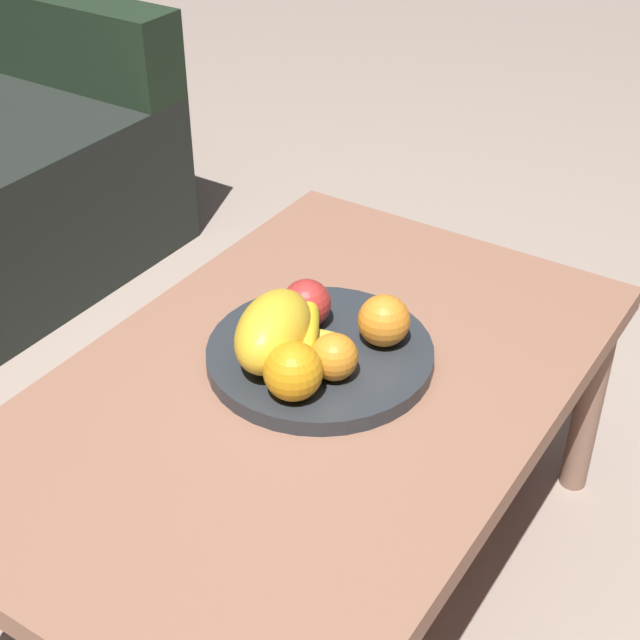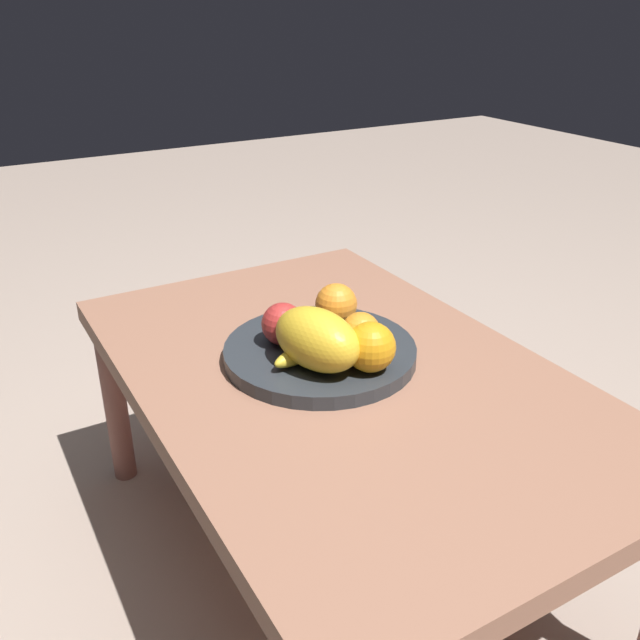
{
  "view_description": "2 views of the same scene",
  "coord_description": "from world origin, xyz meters",
  "px_view_note": "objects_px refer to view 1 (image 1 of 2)",
  "views": [
    {
      "loc": [
        -0.88,
        -0.59,
        1.28
      ],
      "look_at": [
        0.05,
        0.01,
        0.51
      ],
      "focal_mm": 52.53,
      "sensor_mm": 36.0,
      "label": 1
    },
    {
      "loc": [
        -0.85,
        0.53,
        1.01
      ],
      "look_at": [
        0.05,
        0.01,
        0.51
      ],
      "focal_mm": 38.02,
      "sensor_mm": 36.0,
      "label": 2
    }
  ],
  "objects_px": {
    "coffee_table": "(307,408)",
    "apple_front": "(306,303)",
    "banana_bunch": "(294,331)",
    "orange_right": "(384,321)",
    "orange_front": "(334,357)",
    "fruit_bowl": "(320,355)",
    "orange_left": "(293,371)",
    "melon_large_front": "(273,331)"
  },
  "relations": [
    {
      "from": "melon_large_front",
      "to": "orange_left",
      "type": "height_order",
      "value": "melon_large_front"
    },
    {
      "from": "fruit_bowl",
      "to": "melon_large_front",
      "type": "height_order",
      "value": "melon_large_front"
    },
    {
      "from": "fruit_bowl",
      "to": "orange_front",
      "type": "height_order",
      "value": "orange_front"
    },
    {
      "from": "coffee_table",
      "to": "apple_front",
      "type": "xyz_separation_m",
      "value": [
        0.09,
        0.06,
        0.11
      ]
    },
    {
      "from": "melon_large_front",
      "to": "orange_right",
      "type": "relative_size",
      "value": 2.14
    },
    {
      "from": "orange_front",
      "to": "banana_bunch",
      "type": "height_order",
      "value": "orange_front"
    },
    {
      "from": "orange_left",
      "to": "orange_right",
      "type": "distance_m",
      "value": 0.18
    },
    {
      "from": "orange_front",
      "to": "orange_right",
      "type": "relative_size",
      "value": 0.88
    },
    {
      "from": "coffee_table",
      "to": "orange_right",
      "type": "height_order",
      "value": "orange_right"
    },
    {
      "from": "orange_front",
      "to": "apple_front",
      "type": "height_order",
      "value": "apple_front"
    },
    {
      "from": "orange_left",
      "to": "apple_front",
      "type": "bearing_deg",
      "value": 27.55
    },
    {
      "from": "orange_front",
      "to": "orange_right",
      "type": "xyz_separation_m",
      "value": [
        0.11,
        -0.02,
        0.0
      ]
    },
    {
      "from": "orange_left",
      "to": "orange_right",
      "type": "xyz_separation_m",
      "value": [
        0.18,
        -0.04,
        -0.0
      ]
    },
    {
      "from": "banana_bunch",
      "to": "orange_front",
      "type": "bearing_deg",
      "value": -106.91
    },
    {
      "from": "fruit_bowl",
      "to": "orange_right",
      "type": "height_order",
      "value": "orange_right"
    },
    {
      "from": "orange_left",
      "to": "banana_bunch",
      "type": "bearing_deg",
      "value": 33.67
    },
    {
      "from": "orange_right",
      "to": "banana_bunch",
      "type": "relative_size",
      "value": 0.44
    },
    {
      "from": "orange_front",
      "to": "apple_front",
      "type": "bearing_deg",
      "value": 50.04
    },
    {
      "from": "fruit_bowl",
      "to": "banana_bunch",
      "type": "distance_m",
      "value": 0.06
    },
    {
      "from": "fruit_bowl",
      "to": "orange_front",
      "type": "xyz_separation_m",
      "value": [
        -0.05,
        -0.05,
        0.05
      ]
    },
    {
      "from": "coffee_table",
      "to": "melon_large_front",
      "type": "relative_size",
      "value": 6.2
    },
    {
      "from": "orange_right",
      "to": "banana_bunch",
      "type": "height_order",
      "value": "orange_right"
    },
    {
      "from": "coffee_table",
      "to": "apple_front",
      "type": "distance_m",
      "value": 0.16
    },
    {
      "from": "melon_large_front",
      "to": "apple_front",
      "type": "xyz_separation_m",
      "value": [
        0.1,
        0.01,
        -0.01
      ]
    },
    {
      "from": "melon_large_front",
      "to": "fruit_bowl",
      "type": "bearing_deg",
      "value": -33.95
    },
    {
      "from": "melon_large_front",
      "to": "apple_front",
      "type": "bearing_deg",
      "value": 6.04
    },
    {
      "from": "fruit_bowl",
      "to": "orange_left",
      "type": "xyz_separation_m",
      "value": [
        -0.11,
        -0.03,
        0.05
      ]
    },
    {
      "from": "orange_front",
      "to": "coffee_table",
      "type": "bearing_deg",
      "value": 99.03
    },
    {
      "from": "apple_front",
      "to": "banana_bunch",
      "type": "distance_m",
      "value": 0.06
    },
    {
      "from": "coffee_table",
      "to": "banana_bunch",
      "type": "height_order",
      "value": "banana_bunch"
    },
    {
      "from": "coffee_table",
      "to": "orange_right",
      "type": "distance_m",
      "value": 0.17
    },
    {
      "from": "orange_right",
      "to": "apple_front",
      "type": "relative_size",
      "value": 1.04
    },
    {
      "from": "fruit_bowl",
      "to": "orange_left",
      "type": "height_order",
      "value": "orange_left"
    },
    {
      "from": "fruit_bowl",
      "to": "coffee_table",
      "type": "bearing_deg",
      "value": -167.43
    },
    {
      "from": "banana_bunch",
      "to": "orange_right",
      "type": "bearing_deg",
      "value": -51.08
    },
    {
      "from": "orange_right",
      "to": "apple_front",
      "type": "xyz_separation_m",
      "value": [
        -0.02,
        0.12,
        -0.0
      ]
    },
    {
      "from": "orange_left",
      "to": "banana_bunch",
      "type": "height_order",
      "value": "orange_left"
    },
    {
      "from": "coffee_table",
      "to": "orange_left",
      "type": "distance_m",
      "value": 0.13
    },
    {
      "from": "fruit_bowl",
      "to": "orange_front",
      "type": "relative_size",
      "value": 4.94
    },
    {
      "from": "apple_front",
      "to": "banana_bunch",
      "type": "relative_size",
      "value": 0.43
    },
    {
      "from": "orange_front",
      "to": "orange_right",
      "type": "distance_m",
      "value": 0.11
    },
    {
      "from": "melon_large_front",
      "to": "orange_front",
      "type": "bearing_deg",
      "value": -81.73
    }
  ]
}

